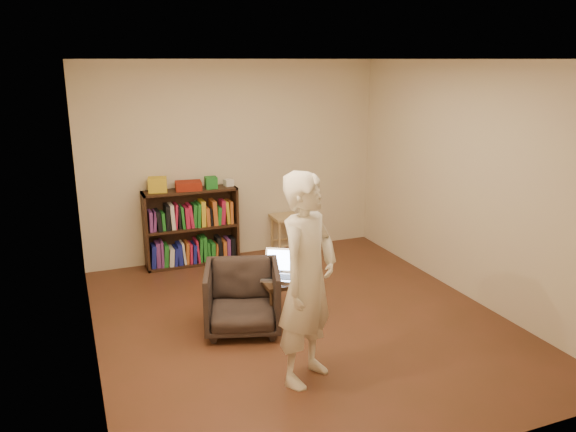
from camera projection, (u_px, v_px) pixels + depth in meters
name	position (u px, v px, depth m)	size (l,w,h in m)	color
floor	(301.00, 321.00, 5.78)	(4.50, 4.50, 0.00)	#482A17
ceiling	(303.00, 59.00, 5.08)	(4.50, 4.50, 0.00)	white
wall_back	(235.00, 161.00, 7.44)	(4.00, 4.00, 0.00)	beige
wall_left	(83.00, 220.00, 4.71)	(4.50, 4.50, 0.00)	beige
wall_right	(469.00, 182.00, 6.14)	(4.50, 4.50, 0.00)	beige
bookshelf	(191.00, 231.00, 7.29)	(1.20, 0.30, 1.00)	black
box_yellow	(158.00, 185.00, 6.98)	(0.23, 0.16, 0.19)	gold
red_cloth	(188.00, 186.00, 7.10)	(0.32, 0.24, 0.11)	maroon
box_green	(211.00, 183.00, 7.19)	(0.15, 0.15, 0.15)	#1E7325
box_white	(229.00, 183.00, 7.32)	(0.11, 0.11, 0.09)	beige
stool	(285.00, 223.00, 7.70)	(0.37, 0.37, 0.53)	tan
armchair	(242.00, 298.00, 5.51)	(0.72, 0.74, 0.67)	#2E221E
side_table	(282.00, 286.00, 5.71)	(0.44, 0.44, 0.45)	black
laptop	(281.00, 271.00, 5.75)	(0.50, 0.50, 0.25)	#BDBCC1
person	(307.00, 280.00, 4.52)	(0.65, 0.42, 1.77)	beige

